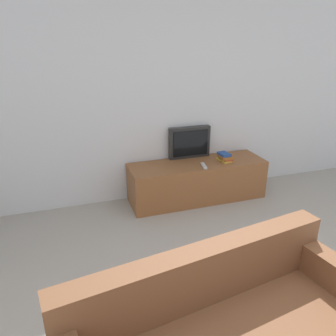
{
  "coord_description": "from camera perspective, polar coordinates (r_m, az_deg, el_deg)",
  "views": [
    {
      "loc": [
        -1.46,
        -0.86,
        1.99
      ],
      "look_at": [
        -0.41,
        2.32,
        0.65
      ],
      "focal_mm": 35.0,
      "sensor_mm": 36.0,
      "label": 1
    }
  ],
  "objects": [
    {
      "name": "television",
      "position": [
        4.3,
        3.77,
        4.47
      ],
      "size": [
        0.55,
        0.09,
        0.41
      ],
      "color": "black",
      "rests_on": "tv_stand"
    },
    {
      "name": "tv_stand",
      "position": [
        4.28,
        5.08,
        -2.23
      ],
      "size": [
        1.75,
        0.53,
        0.5
      ],
      "color": "brown",
      "rests_on": "ground_plane"
    },
    {
      "name": "wall_back",
      "position": [
        4.21,
        2.34,
        12.41
      ],
      "size": [
        9.0,
        0.06,
        2.6
      ],
      "color": "silver",
      "rests_on": "ground_plane"
    },
    {
      "name": "book_stack",
      "position": [
        4.28,
        9.87,
        1.9
      ],
      "size": [
        0.15,
        0.22,
        0.1
      ],
      "color": "gold",
      "rests_on": "tv_stand"
    },
    {
      "name": "remote_on_stand",
      "position": [
        4.05,
        6.26,
        0.38
      ],
      "size": [
        0.08,
        0.19,
        0.02
      ],
      "rotation": [
        0.0,
        0.0,
        -0.19
      ],
      "color": "#B7B7B7",
      "rests_on": "tv_stand"
    }
  ]
}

